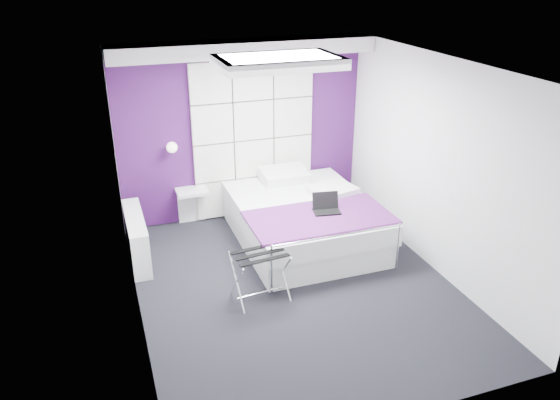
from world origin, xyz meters
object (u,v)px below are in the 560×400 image
Objects in this scene: wall_lamp at (171,146)px; laptop at (325,207)px; bed at (303,219)px; luggage_rack at (260,276)px; radiator at (137,237)px; nightstand at (192,191)px.

laptop is at bearing -40.22° from wall_lamp.
laptop reaches higher than bed.
bed is 1.50m from luggage_rack.
bed reaches higher than radiator.
bed is (1.56, -1.01, -0.90)m from wall_lamp.
radiator is 0.55× the size of bed.
luggage_rack is (1.23, -1.39, -0.01)m from radiator.
bed is (2.20, -0.25, 0.02)m from radiator.
laptop is at bearing -43.53° from nightstand.
bed reaches higher than nightstand.
laptop is (1.47, -1.39, 0.14)m from nightstand.
laptop reaches higher than luggage_rack.
bed is at bearing -6.42° from radiator.
laptop reaches higher than radiator.
radiator is at bearing 125.75° from luggage_rack.
wall_lamp reaches higher than laptop.
wall_lamp reaches higher than luggage_rack.
radiator is 2.46m from laptop.
wall_lamp is 0.45× the size of laptop.
luggage_rack is at bearing -74.68° from wall_lamp.
bed is at bearing -32.84° from wall_lamp.
laptop is at bearing -72.63° from bed.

